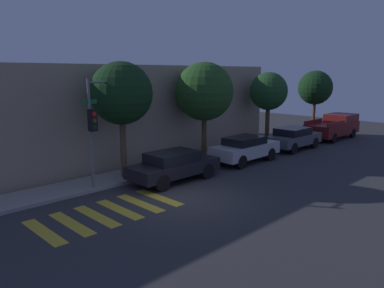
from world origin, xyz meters
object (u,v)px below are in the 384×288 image
at_px(sedan_far_end, 293,138).
at_px(tree_behind_truck, 315,88).
at_px(traffic_light_pole, 101,114).
at_px(sedan_near_corner, 174,165).
at_px(sedan_middle, 245,148).
at_px(tree_far_end, 268,92).
at_px(tree_near_corner, 121,94).
at_px(tree_midblock, 204,92).
at_px(pickup_truck, 334,126).

height_order(sedan_far_end, tree_behind_truck, tree_behind_truck).
relative_size(traffic_light_pole, sedan_near_corner, 1.06).
height_order(traffic_light_pole, sedan_middle, traffic_light_pole).
bearing_deg(traffic_light_pole, tree_far_end, 2.80).
relative_size(tree_near_corner, tree_behind_truck, 1.07).
relative_size(sedan_near_corner, sedan_middle, 1.03).
xyz_separation_m(sedan_middle, tree_midblock, (-1.34, 1.91, 3.12)).
bearing_deg(traffic_light_pole, tree_near_corner, 23.29).
xyz_separation_m(sedan_far_end, pickup_truck, (5.90, 0.00, 0.15)).
height_order(traffic_light_pole, sedan_far_end, traffic_light_pole).
height_order(tree_midblock, tree_far_end, tree_midblock).
bearing_deg(tree_near_corner, pickup_truck, -6.14).
distance_m(sedan_near_corner, tree_near_corner, 4.04).
distance_m(pickup_truck, tree_far_end, 6.95).
bearing_deg(sedan_near_corner, tree_near_corner, 126.92).
distance_m(sedan_far_end, pickup_truck, 5.90).
bearing_deg(pickup_truck, sedan_middle, -180.00).
xyz_separation_m(tree_near_corner, tree_behind_truck, (18.19, 0.00, -0.26)).
distance_m(pickup_truck, tree_near_corner, 18.16).
bearing_deg(sedan_near_corner, tree_far_end, 10.55).
xyz_separation_m(sedan_near_corner, sedan_far_end, (10.46, 0.00, 0.02)).
distance_m(traffic_light_pole, tree_near_corner, 1.81).
relative_size(sedan_far_end, tree_midblock, 0.78).
xyz_separation_m(sedan_middle, pickup_truck, (11.00, 0.00, 0.14)).
bearing_deg(tree_near_corner, traffic_light_pole, -156.71).
bearing_deg(tree_midblock, sedan_middle, -55.03).
bearing_deg(traffic_light_pole, pickup_truck, -3.76).
xyz_separation_m(sedan_far_end, tree_far_end, (-0.18, 1.91, 2.92)).
height_order(sedan_near_corner, tree_behind_truck, tree_behind_truck).
bearing_deg(pickup_truck, traffic_light_pole, 176.24).
bearing_deg(sedan_far_end, sedan_near_corner, -180.00).
height_order(traffic_light_pole, tree_near_corner, tree_near_corner).
xyz_separation_m(traffic_light_pole, pickup_truck, (19.30, -1.27, -2.32)).
bearing_deg(tree_far_end, sedan_far_end, -84.50).
bearing_deg(tree_midblock, traffic_light_pole, -174.69).
bearing_deg(sedan_near_corner, tree_midblock, 25.43).
distance_m(sedan_middle, pickup_truck, 11.00).
bearing_deg(sedan_far_end, tree_far_end, 95.50).
height_order(tree_midblock, tree_behind_truck, tree_midblock).
distance_m(traffic_light_pole, tree_behind_truck, 19.71).
xyz_separation_m(pickup_truck, tree_far_end, (-6.08, 1.91, 2.77)).
bearing_deg(tree_far_end, tree_behind_truck, -0.00).
height_order(sedan_middle, tree_near_corner, tree_near_corner).
bearing_deg(sedan_far_end, tree_near_corner, 170.86).
relative_size(traffic_light_pole, sedan_middle, 1.09).
relative_size(traffic_light_pole, tree_midblock, 0.85).
bearing_deg(sedan_middle, traffic_light_pole, 171.33).
distance_m(sedan_middle, tree_far_end, 6.02).
distance_m(traffic_light_pole, sedan_middle, 8.75).
height_order(pickup_truck, tree_near_corner, tree_near_corner).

